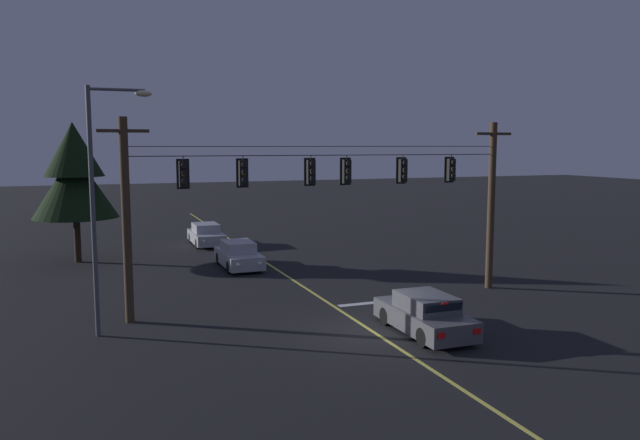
# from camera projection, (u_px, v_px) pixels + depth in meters

# --- Properties ---
(ground_plane) EXTENTS (180.00, 180.00, 0.00)m
(ground_plane) POSITION_uv_depth(u_px,v_px,m) (372.00, 331.00, 21.60)
(ground_plane) COLOR black
(lane_centre_stripe) EXTENTS (0.14, 60.00, 0.01)m
(lane_centre_stripe) POSITION_uv_depth(u_px,v_px,m) (285.00, 275.00, 31.02)
(lane_centre_stripe) COLOR #D1C64C
(lane_centre_stripe) RESTS_ON ground
(stop_bar_paint) EXTENTS (3.40, 0.36, 0.01)m
(stop_bar_paint) POSITION_uv_depth(u_px,v_px,m) (377.00, 302.00, 25.56)
(stop_bar_paint) COLOR silver
(stop_bar_paint) RESTS_ON ground
(signal_span_assembly) EXTENTS (17.45, 0.32, 7.45)m
(signal_span_assembly) POSITION_uv_depth(u_px,v_px,m) (329.00, 209.00, 24.99)
(signal_span_assembly) COLOR #423021
(signal_span_assembly) RESTS_ON ground
(traffic_light_leftmost) EXTENTS (0.48, 0.41, 1.22)m
(traffic_light_leftmost) POSITION_uv_depth(u_px,v_px,m) (184.00, 174.00, 22.77)
(traffic_light_leftmost) COLOR black
(traffic_light_left_inner) EXTENTS (0.48, 0.41, 1.22)m
(traffic_light_left_inner) POSITION_uv_depth(u_px,v_px,m) (243.00, 173.00, 23.56)
(traffic_light_left_inner) COLOR black
(traffic_light_centre) EXTENTS (0.48, 0.41, 1.22)m
(traffic_light_centre) POSITION_uv_depth(u_px,v_px,m) (311.00, 172.00, 24.52)
(traffic_light_centre) COLOR black
(traffic_light_right_inner) EXTENTS (0.48, 0.41, 1.22)m
(traffic_light_right_inner) POSITION_uv_depth(u_px,v_px,m) (347.00, 171.00, 25.06)
(traffic_light_right_inner) COLOR black
(traffic_light_rightmost) EXTENTS (0.48, 0.41, 1.22)m
(traffic_light_rightmost) POSITION_uv_depth(u_px,v_px,m) (403.00, 170.00, 25.96)
(traffic_light_rightmost) COLOR black
(traffic_light_far_right) EXTENTS (0.48, 0.41, 1.22)m
(traffic_light_far_right) POSITION_uv_depth(u_px,v_px,m) (451.00, 170.00, 26.78)
(traffic_light_far_right) COLOR black
(car_waiting_near_lane) EXTENTS (1.80, 4.33, 1.39)m
(car_waiting_near_lane) POSITION_uv_depth(u_px,v_px,m) (425.00, 315.00, 21.30)
(car_waiting_near_lane) COLOR #4C4C51
(car_waiting_near_lane) RESTS_ON ground
(car_oncoming_lead) EXTENTS (1.80, 4.42, 1.39)m
(car_oncoming_lead) POSITION_uv_depth(u_px,v_px,m) (239.00, 255.00, 32.80)
(car_oncoming_lead) COLOR #A5A5AD
(car_oncoming_lead) RESTS_ON ground
(car_oncoming_trailing) EXTENTS (1.80, 4.42, 1.39)m
(car_oncoming_trailing) POSITION_uv_depth(u_px,v_px,m) (206.00, 235.00, 40.29)
(car_oncoming_trailing) COLOR #A5A5AD
(car_oncoming_trailing) RESTS_ON ground
(street_lamp_corner) EXTENTS (2.11, 0.30, 8.38)m
(street_lamp_corner) POSITION_uv_depth(u_px,v_px,m) (102.00, 189.00, 20.55)
(street_lamp_corner) COLOR #4C4F54
(street_lamp_corner) RESTS_ON ground
(tree_verge_near) EXTENTS (4.55, 4.55, 7.71)m
(tree_verge_near) POSITION_uv_depth(u_px,v_px,m) (74.00, 175.00, 33.82)
(tree_verge_near) COLOR #332316
(tree_verge_near) RESTS_ON ground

